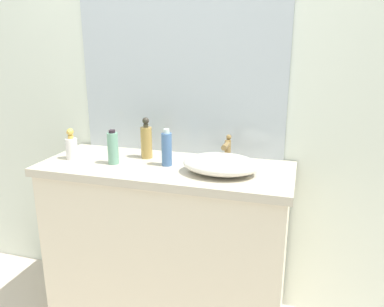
{
  "coord_description": "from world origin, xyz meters",
  "views": [
    {
      "loc": [
        0.67,
        -1.31,
        1.51
      ],
      "look_at": [
        0.16,
        0.41,
        0.99
      ],
      "focal_mm": 35.46,
      "sensor_mm": 36.0,
      "label": 1
    }
  ],
  "objects_px": {
    "sink_basin": "(221,164)",
    "soap_dispenser": "(71,147)",
    "lotion_bottle": "(167,149)",
    "perfume_bottle": "(113,148)",
    "spray_can": "(146,141)"
  },
  "relations": [
    {
      "from": "soap_dispenser",
      "to": "spray_can",
      "type": "distance_m",
      "value": 0.4
    },
    {
      "from": "sink_basin",
      "to": "spray_can",
      "type": "distance_m",
      "value": 0.47
    },
    {
      "from": "spray_can",
      "to": "perfume_bottle",
      "type": "bearing_deg",
      "value": -129.78
    },
    {
      "from": "sink_basin",
      "to": "spray_can",
      "type": "bearing_deg",
      "value": 162.54
    },
    {
      "from": "spray_can",
      "to": "sink_basin",
      "type": "bearing_deg",
      "value": -17.46
    },
    {
      "from": "lotion_bottle",
      "to": "spray_can",
      "type": "bearing_deg",
      "value": 147.73
    },
    {
      "from": "soap_dispenser",
      "to": "lotion_bottle",
      "type": "distance_m",
      "value": 0.53
    },
    {
      "from": "soap_dispenser",
      "to": "perfume_bottle",
      "type": "relative_size",
      "value": 0.94
    },
    {
      "from": "lotion_bottle",
      "to": "soap_dispenser",
      "type": "bearing_deg",
      "value": -175.76
    },
    {
      "from": "sink_basin",
      "to": "lotion_bottle",
      "type": "xyz_separation_m",
      "value": [
        -0.29,
        0.04,
        0.04
      ]
    },
    {
      "from": "spray_can",
      "to": "soap_dispenser",
      "type": "bearing_deg",
      "value": -160.3
    },
    {
      "from": "lotion_bottle",
      "to": "spray_can",
      "type": "distance_m",
      "value": 0.18
    },
    {
      "from": "lotion_bottle",
      "to": "perfume_bottle",
      "type": "xyz_separation_m",
      "value": [
        -0.28,
        -0.05,
        -0.0
      ]
    },
    {
      "from": "sink_basin",
      "to": "soap_dispenser",
      "type": "relative_size",
      "value": 2.19
    },
    {
      "from": "perfume_bottle",
      "to": "spray_can",
      "type": "distance_m",
      "value": 0.19
    }
  ]
}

